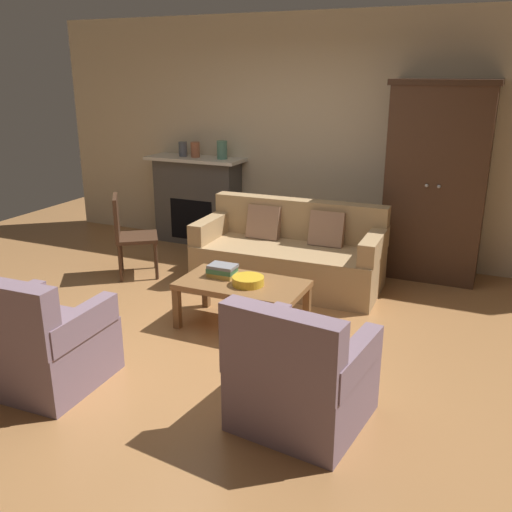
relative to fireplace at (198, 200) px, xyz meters
The scene contains 14 objects.
ground_plane 2.83m from the fireplace, 56.00° to the right, with size 9.60×9.60×0.00m, color #B27A47.
back_wall 1.78m from the fireplace, ahead, with size 7.20×0.10×2.80m, color beige.
fireplace is the anchor object (origin of this frame).
armoire 2.99m from the fireplace, ahead, with size 1.06×0.57×2.08m.
couch 1.93m from the fireplace, 30.18° to the right, with size 1.94×0.91×0.86m.
coffee_table 2.68m from the fireplace, 51.99° to the right, with size 1.10×0.60×0.42m.
fruit_bowl 2.75m from the fireplace, 51.22° to the right, with size 0.27×0.27×0.07m, color gold.
book_stack 2.49m from the fireplace, 55.18° to the right, with size 0.25×0.18×0.11m.
mantel_vase_slate 0.67m from the fireplace, behind, with size 0.11×0.11×0.18m, color #565B66.
mantel_vase_terracotta 0.65m from the fireplace, 90.00° to the right, with size 0.11×0.11×0.19m, color #A86042.
mantel_vase_jade 0.76m from the fireplace, ahead, with size 0.13×0.13×0.22m, color slate.
armchair_near_left 3.65m from the fireplace, 78.00° to the right, with size 0.80×0.80×0.88m.
armchair_near_right 4.17m from the fireplace, 51.39° to the right, with size 0.86×0.85×0.88m.
side_chair_wooden 1.43m from the fireplace, 92.09° to the right, with size 0.61×0.61×0.90m.
Camera 1 is at (2.07, -3.92, 2.18)m, focal length 39.54 mm.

